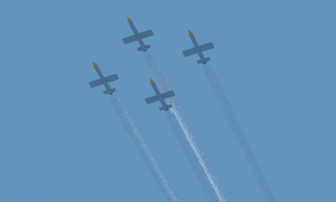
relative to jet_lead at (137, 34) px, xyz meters
name	(u,v)px	position (x,y,z in m)	size (l,w,h in m)	color
jet_lead	(137,34)	(0.00, 0.00, 0.00)	(7.99, 11.64, 2.80)	slate
jet_left_wingman	(197,47)	(-13.23, -7.77, -2.27)	(7.99, 11.64, 2.80)	slate
jet_right_wingman	(103,78)	(13.07, -8.35, -2.01)	(7.99, 11.64, 2.80)	slate
jet_slot	(159,95)	(0.93, -17.06, -4.34)	(7.99, 11.64, 2.80)	slate
smoke_trail_lead	(190,136)	(0.00, -36.89, -0.03)	(2.64, 63.14, 2.64)	white
smoke_trail_left_wingman	(247,150)	(-13.23, -45.90, -2.30)	(2.64, 65.62, 2.64)	white
smoke_trail_right_wingman	(151,164)	(13.07, -41.25, -2.04)	(2.64, 55.17, 2.64)	white
smoke_trail_slot	(210,192)	(0.93, -55.06, -4.37)	(2.64, 65.38, 2.64)	white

